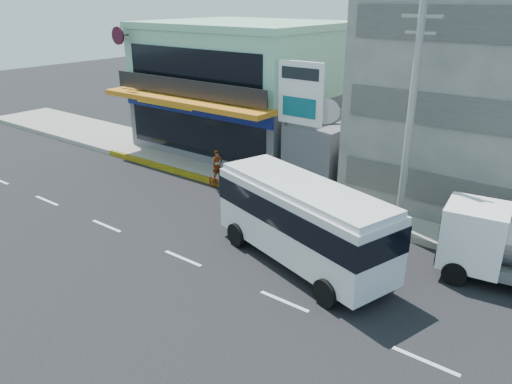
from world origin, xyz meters
TOP-DOWN VIEW (x-y plane):
  - ground at (0.00, 0.00)m, footprint 120.00×120.00m
  - sidewalk at (5.00, 9.50)m, footprint 70.00×5.00m
  - shop_building at (-8.00, 13.95)m, footprint 12.40×11.70m
  - gap_structure at (0.00, 12.00)m, footprint 3.00×6.00m
  - satellite_dish at (0.00, 11.00)m, footprint 1.50×1.50m
  - billboard at (-0.50, 9.20)m, footprint 2.60×0.18m
  - utility_pole_near at (6.00, 7.40)m, footprint 1.60×0.30m
  - minibus at (4.00, 2.63)m, footprint 8.42×4.74m
  - sedan at (5.08, 3.48)m, footprint 4.32×1.86m
  - motorcycle_rider at (-4.00, 6.62)m, footprint 1.84×1.05m

SIDE VIEW (x-z plane):
  - ground at x=0.00m, z-range 0.00..0.00m
  - sidewalk at x=5.00m, z-range 0.00..0.30m
  - sedan at x=5.08m, z-range 0.00..1.45m
  - motorcycle_rider at x=-4.00m, z-range -0.38..1.85m
  - gap_structure at x=0.00m, z-range 0.00..3.50m
  - minibus at x=4.00m, z-range 0.32..3.68m
  - satellite_dish at x=0.00m, z-range 3.50..3.65m
  - shop_building at x=-8.00m, z-range 0.00..8.00m
  - billboard at x=-0.50m, z-range 1.48..8.38m
  - utility_pole_near at x=6.00m, z-range 0.15..10.15m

